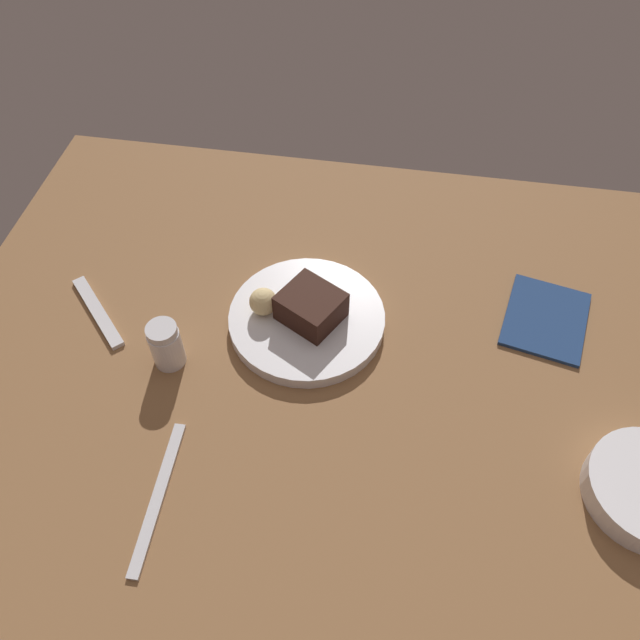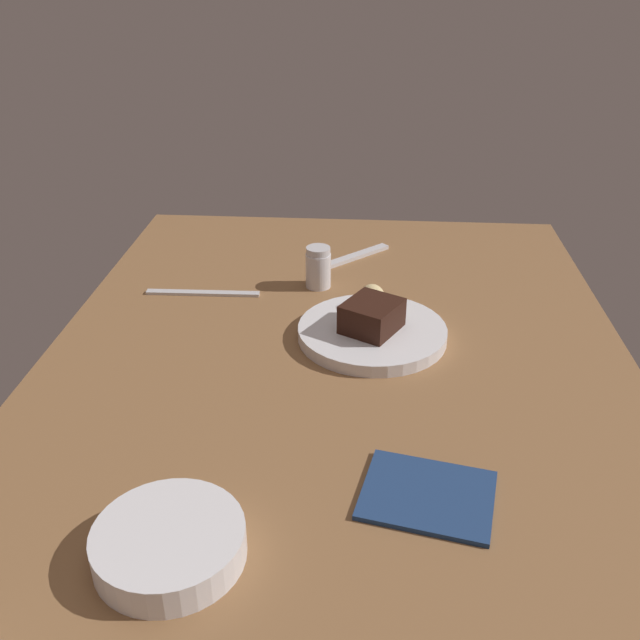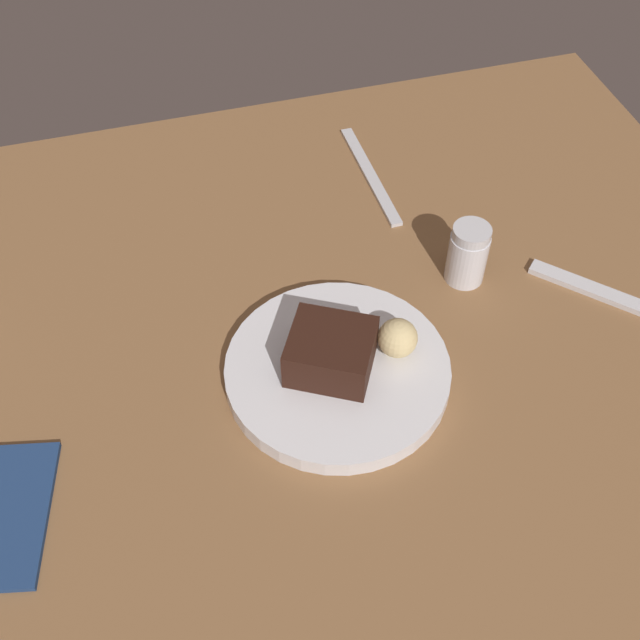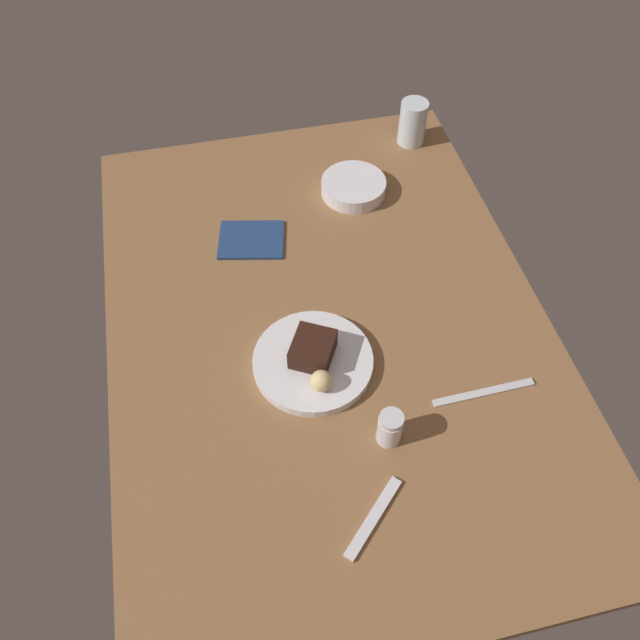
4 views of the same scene
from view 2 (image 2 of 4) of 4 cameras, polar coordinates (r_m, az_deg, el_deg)
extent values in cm
cube|color=brown|center=(97.28, 1.24, -4.90)|extent=(120.00, 84.00, 3.00)
cylinder|color=silver|center=(104.02, 4.27, -1.02)|extent=(22.07, 22.07, 1.89)
cube|color=black|center=(101.95, 4.25, 0.34)|extent=(10.38, 10.09, 4.37)
sphere|color=#DBC184|center=(108.03, 4.24, 1.91)|extent=(3.93, 3.93, 3.93)
cylinder|color=silver|center=(118.76, -0.14, 4.07)|extent=(4.29, 4.29, 5.95)
cylinder|color=silver|center=(117.33, -0.15, 5.66)|extent=(4.07, 4.07, 1.20)
cylinder|color=silver|center=(71.11, -12.18, -17.37)|extent=(14.63, 14.63, 3.32)
cube|color=silver|center=(131.37, 3.00, 5.25)|extent=(11.67, 12.08, 0.70)
cube|color=silver|center=(118.69, -9.53, 2.18)|extent=(1.81, 19.03, 0.50)
cube|color=navy|center=(77.24, 8.76, -13.92)|extent=(13.72, 15.77, 0.60)
camera|label=1|loc=(0.98, -36.30, 35.23)|focal=35.39mm
camera|label=3|loc=(0.90, 40.82, 29.98)|focal=44.50mm
camera|label=4|loc=(1.60, 12.62, 44.63)|focal=35.50mm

